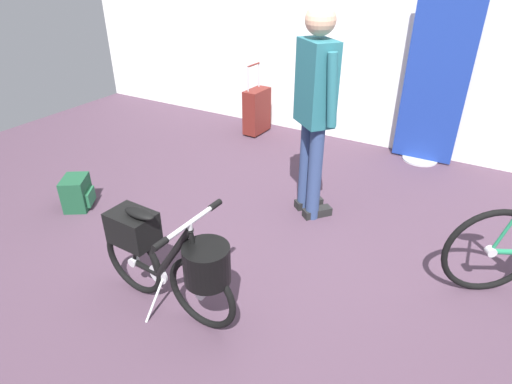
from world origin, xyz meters
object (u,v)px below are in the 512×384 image
Objects in this scene: rolling_suitcase at (257,111)px; backpack_on_floor at (77,193)px; visitor_near_wall at (315,105)px; floor_banner_stand at (434,92)px; folding_bike_foreground at (169,259)px.

rolling_suitcase is 2.35m from backpack_on_floor.
backpack_on_floor is (-1.76, -0.93, -0.81)m from visitor_near_wall.
floor_banner_stand is 3.49m from backpack_on_floor.
folding_bike_foreground is at bearing -69.51° from rolling_suitcase.
floor_banner_stand is 1.70m from visitor_near_wall.
floor_banner_stand is at bearing 74.41° from folding_bike_foreground.
visitor_near_wall is at bearing -46.50° from rolling_suitcase.
rolling_suitcase is at bearing 110.49° from folding_bike_foreground.
visitor_near_wall is 2.01m from rolling_suitcase.
folding_bike_foreground is at bearing -99.39° from visitor_near_wall.
rolling_suitcase is at bearing 78.84° from backpack_on_floor.
backpack_on_floor is at bearing -152.24° from visitor_near_wall.
visitor_near_wall is at bearing 27.76° from backpack_on_floor.
visitor_near_wall is 2.00× the size of rolling_suitcase.
floor_banner_stand is 1.00× the size of visitor_near_wall.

